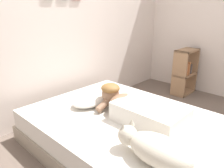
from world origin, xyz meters
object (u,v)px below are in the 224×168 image
object	(u,v)px
person_lying	(138,108)
dog	(155,148)
bed	(127,134)
coffee_cup	(110,99)
bookshelf	(185,71)
pillow	(93,99)
cell_phone	(138,107)

from	to	relation	value
person_lying	dog	world-z (taller)	person_lying
bed	coffee_cup	xyz separation A→B (m)	(0.15, 0.38, 0.22)
coffee_cup	bookshelf	size ratio (longest dim) A/B	0.17
pillow	bookshelf	distance (m)	1.88
person_lying	bookshelf	size ratio (longest dim) A/B	1.23
pillow	coffee_cup	bearing A→B (deg)	-34.59
bed	coffee_cup	bearing A→B (deg)	68.64
pillow	person_lying	distance (m)	0.57
coffee_cup	bookshelf	xyz separation A→B (m)	(1.71, -0.07, -0.01)
coffee_cup	cell_phone	xyz separation A→B (m)	(0.11, -0.32, -0.03)
bookshelf	person_lying	bearing A→B (deg)	-167.95
person_lying	bookshelf	distance (m)	1.84
bookshelf	coffee_cup	bearing A→B (deg)	177.54
bed	dog	xyz separation A→B (m)	(-0.37, -0.55, 0.29)
bed	bookshelf	bearing A→B (deg)	9.42
dog	cell_phone	size ratio (longest dim) A/B	4.11
dog	coffee_cup	world-z (taller)	dog
person_lying	bookshelf	world-z (taller)	bookshelf
dog	bookshelf	xyz separation A→B (m)	(2.23, 0.85, -0.08)
pillow	dog	world-z (taller)	dog
bed	cell_phone	world-z (taller)	cell_phone
bed	person_lying	bearing A→B (deg)	-53.25
pillow	bed	bearing A→B (deg)	-88.93
bed	cell_phone	distance (m)	0.32
bed	cell_phone	bearing A→B (deg)	13.31
pillow	coffee_cup	size ratio (longest dim) A/B	4.16
pillow	person_lying	world-z (taller)	person_lying
bed	coffee_cup	world-z (taller)	coffee_cup
dog	pillow	bearing A→B (deg)	70.86
person_lying	cell_phone	bearing A→B (deg)	34.42
person_lying	coffee_cup	xyz separation A→B (m)	(0.09, 0.46, -0.07)
person_lying	dog	bearing A→B (deg)	-132.21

